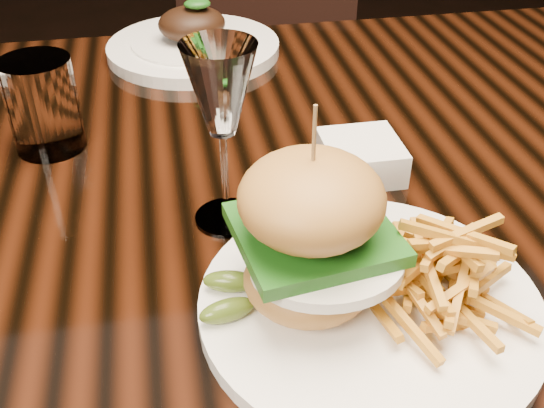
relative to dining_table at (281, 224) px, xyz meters
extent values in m
cube|color=black|center=(0.00, 0.00, 0.06)|extent=(1.60, 0.90, 0.04)
cylinder|color=white|center=(0.03, -0.23, 0.08)|extent=(0.29, 0.29, 0.01)
ellipsoid|color=#AF7938|center=(-0.02, -0.22, 0.12)|extent=(0.10, 0.10, 0.05)
ellipsoid|color=silver|center=(-0.01, -0.24, 0.14)|extent=(0.12, 0.10, 0.01)
ellipsoid|color=orange|center=(0.01, -0.25, 0.15)|extent=(0.02, 0.02, 0.01)
cube|color=#1C5D17|center=(-0.02, -0.22, 0.15)|extent=(0.13, 0.13, 0.01)
ellipsoid|color=#9A662A|center=(-0.02, -0.22, 0.19)|extent=(0.11, 0.11, 0.07)
cylinder|color=olive|center=(-0.02, -0.22, 0.23)|extent=(0.00, 0.00, 0.09)
ellipsoid|color=#364913|center=(-0.09, -0.23, 0.10)|extent=(0.05, 0.03, 0.02)
ellipsoid|color=#364913|center=(-0.08, -0.20, 0.10)|extent=(0.05, 0.03, 0.02)
cube|color=white|center=(0.08, -0.02, 0.10)|extent=(0.10, 0.10, 0.04)
cylinder|color=white|center=(-0.07, -0.08, 0.08)|extent=(0.06, 0.06, 0.00)
cylinder|color=white|center=(-0.07, -0.08, 0.13)|extent=(0.01, 0.01, 0.10)
cone|color=white|center=(-0.07, -0.08, 0.22)|extent=(0.07, 0.07, 0.09)
cylinder|color=white|center=(-0.26, 0.10, 0.13)|extent=(0.08, 0.08, 0.11)
cylinder|color=white|center=(-0.07, 0.35, 0.09)|extent=(0.26, 0.26, 0.02)
cylinder|color=white|center=(-0.07, 0.35, 0.09)|extent=(0.19, 0.19, 0.02)
ellipsoid|color=black|center=(-0.07, 0.35, 0.12)|extent=(0.10, 0.08, 0.05)
ellipsoid|color=#1C5D17|center=(-0.06, 0.34, 0.16)|extent=(0.04, 0.03, 0.01)
cube|color=black|center=(0.10, 0.80, -0.22)|extent=(0.57, 0.57, 0.06)
cylinder|color=black|center=(-0.14, 0.67, -0.45)|extent=(0.04, 0.04, 0.45)
cylinder|color=black|center=(0.23, 0.56, -0.45)|extent=(0.04, 0.04, 0.45)
cylinder|color=black|center=(-0.03, 1.04, -0.45)|extent=(0.04, 0.04, 0.45)
cylinder|color=black|center=(0.34, 0.93, -0.45)|extent=(0.04, 0.04, 0.45)
camera|label=1|loc=(-0.12, -0.59, 0.46)|focal=42.00mm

